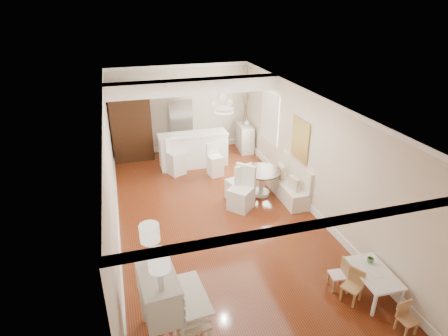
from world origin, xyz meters
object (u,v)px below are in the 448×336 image
kids_chair_a (352,286)px  kids_chair_c (408,319)px  gustavian_armchair (193,321)px  kids_table (372,283)px  bar_stool_left (176,157)px  sideboard (245,137)px  fridge (192,126)px  bar_stool_right (215,160)px  slip_chair_far (238,181)px  secretary_bureau (160,308)px  breakfast_counter (193,150)px  slip_chair_near (241,189)px  kids_chair_b (338,274)px  dining_table (261,183)px  pantry_cabinet (131,124)px

kids_chair_a → kids_chair_c: kids_chair_a is taller
gustavian_armchair → kids_table: size_ratio=0.88×
bar_stool_left → sideboard: size_ratio=1.14×
fridge → bar_stool_right: bearing=-82.3°
gustavian_armchair → slip_chair_far: slip_chair_far is taller
secretary_bureau → fridge: fridge is taller
breakfast_counter → bar_stool_left: bar_stool_left is taller
slip_chair_far → breakfast_counter: (-0.64, 2.33, 0.00)m
secretary_bureau → sideboard: (3.70, 6.84, -0.19)m
fridge → sideboard: fridge is taller
kids_chair_a → bar_stool_right: bearing=160.5°
breakfast_counter → sideboard: size_ratio=2.19×
kids_table → slip_chair_near: (-1.24, 3.37, 0.30)m
gustavian_armchair → slip_chair_far: bearing=-32.6°
secretary_bureau → bar_stool_left: 5.81m
breakfast_counter → fridge: fridge is taller
slip_chair_far → fridge: bearing=-99.2°
kids_chair_a → kids_chair_b: size_ratio=1.04×
breakfast_counter → fridge: size_ratio=1.14×
kids_table → dining_table: bearing=97.4°
dining_table → breakfast_counter: bearing=119.8°
gustavian_armchair → bar_stool_left: bearing=-13.0°
bar_stool_left → bar_stool_right: (1.06, -0.42, -0.06)m
slip_chair_far → sideboard: bearing=-128.9°
kids_chair_a → slip_chair_near: 3.51m
kids_chair_b → bar_stool_right: bearing=-164.0°
slip_chair_far → bar_stool_left: (-1.25, 1.92, 0.02)m
kids_chair_a → bar_stool_right: size_ratio=0.64×
slip_chair_far → kids_table: bearing=90.1°
kids_chair_c → bar_stool_right: size_ratio=0.56×
secretary_bureau → kids_table: secretary_bureau is taller
breakfast_counter → bar_stool_right: bearing=-61.3°
gustavian_armchair → sideboard: bearing=-30.6°
kids_table → bar_stool_right: bearing=104.2°
kids_chair_c → pantry_cabinet: pantry_cabinet is taller
dining_table → breakfast_counter: 2.61m
slip_chair_near → breakfast_counter: bearing=148.7°
bar_stool_right → slip_chair_far: bearing=-92.8°
slip_chair_near → slip_chair_far: size_ratio=1.06×
fridge → secretary_bureau: bearing=-105.6°
kids_table → breakfast_counter: breakfast_counter is taller
gustavian_armchair → dining_table: bearing=-39.2°
kids_chair_a → slip_chair_far: bearing=161.5°
bar_stool_left → kids_chair_c: bearing=-94.0°
secretary_bureau → kids_table: size_ratio=1.32×
gustavian_armchair → breakfast_counter: 6.41m
secretary_bureau → kids_table: (3.60, -0.07, -0.40)m
dining_table → slip_chair_near: 0.92m
secretary_bureau → slip_chair_near: secretary_bureau is taller
kids_chair_a → kids_chair_c: size_ratio=1.14×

